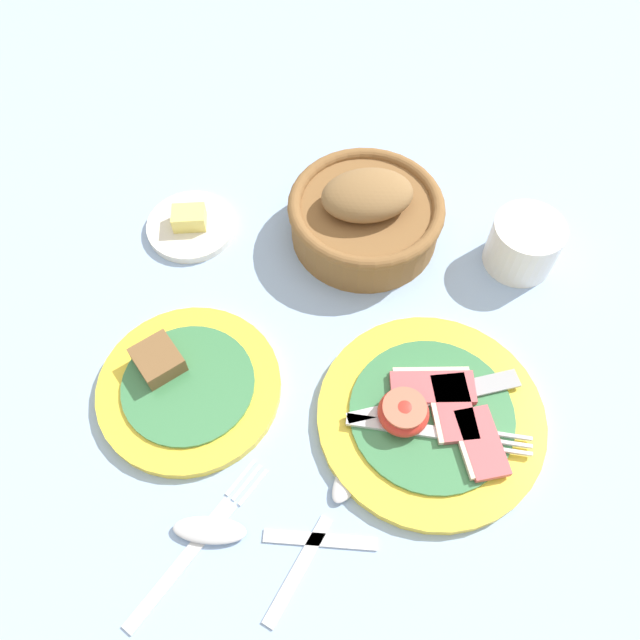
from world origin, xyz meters
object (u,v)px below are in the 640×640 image
breakfast_plate (430,417)px  fork_on_cloth (196,545)px  sugar_cup (524,243)px  teaspoon_near_cup (238,533)px  teaspoon_by_saucer (339,496)px  bread_basket (366,214)px  bread_plate (188,381)px  butter_dish (191,225)px

breakfast_plate → fork_on_cloth: size_ratio=1.39×
sugar_cup → teaspoon_near_cup: size_ratio=0.43×
sugar_cup → teaspoon_near_cup: sugar_cup is taller
teaspoon_by_saucer → bread_basket: bearing=23.5°
breakfast_plate → bread_basket: bearing=110.9°
breakfast_plate → bread_plate: size_ratio=1.21×
breakfast_plate → teaspoon_near_cup: breakfast_plate is taller
bread_plate → bread_basket: size_ratio=1.05×
bread_plate → fork_on_cloth: bread_plate is taller
bread_plate → sugar_cup: (0.35, 0.21, 0.03)m
butter_dish → teaspoon_near_cup: butter_dish is taller
bread_basket → teaspoon_near_cup: size_ratio=0.96×
sugar_cup → fork_on_cloth: (-0.31, -0.38, -0.03)m
teaspoon_by_saucer → teaspoon_near_cup: (-0.09, -0.05, 0.00)m
breakfast_plate → teaspoon_near_cup: (-0.17, -0.14, -0.01)m
breakfast_plate → teaspoon_by_saucer: (-0.08, -0.09, -0.01)m
butter_dish → fork_on_cloth: size_ratio=0.65×
bread_basket → butter_dish: bearing=-174.8°
bread_plate → bread_basket: 0.29m
teaspoon_by_saucer → bread_plate: bearing=82.5°
fork_on_cloth → teaspoon_by_saucer: bearing=-34.9°
sugar_cup → teaspoon_by_saucer: sugar_cup is taller
fork_on_cloth → breakfast_plate: bearing=-24.8°
bread_plate → fork_on_cloth: size_ratio=1.15×
teaspoon_near_cup → fork_on_cloth: (-0.04, -0.02, -0.00)m
sugar_cup → bread_basket: bread_basket is taller
butter_dish → fork_on_cloth: bearing=-75.8°
fork_on_cloth → teaspoon_near_cup: bearing=-38.3°
bread_basket → teaspoon_near_cup: bearing=-102.4°
breakfast_plate → butter_dish: size_ratio=2.14×
sugar_cup → bread_basket: 0.19m
butter_dish → fork_on_cloth: butter_dish is taller
breakfast_plate → teaspoon_near_cup: 0.22m
teaspoon_by_saucer → breakfast_plate: bearing=-20.0°
butter_dish → fork_on_cloth: (0.09, -0.37, -0.01)m
teaspoon_by_saucer → sugar_cup: bearing=-7.6°
sugar_cup → butter_dish: 0.40m
bread_basket → fork_on_cloth: 0.41m
teaspoon_by_saucer → fork_on_cloth: 0.14m
breakfast_plate → butter_dish: (-0.31, 0.22, -0.00)m
breakfast_plate → bread_plate: breakfast_plate is taller
fork_on_cloth → bread_basket: bearing=12.0°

